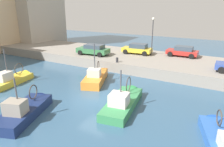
# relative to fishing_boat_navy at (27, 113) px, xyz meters

# --- Properties ---
(water_surface) EXTENTS (80.00, 80.00, 0.00)m
(water_surface) POSITION_rel_fishing_boat_navy_xyz_m (4.61, -2.76, -0.12)
(water_surface) COLOR #335675
(water_surface) RESTS_ON ground
(quay_wall) EXTENTS (9.00, 56.00, 1.20)m
(quay_wall) POSITION_rel_fishing_boat_navy_xyz_m (16.11, -2.76, 0.48)
(quay_wall) COLOR gray
(quay_wall) RESTS_ON ground
(fishing_boat_navy) EXTENTS (6.01, 3.61, 3.85)m
(fishing_boat_navy) POSITION_rel_fishing_boat_navy_xyz_m (0.00, 0.00, 0.00)
(fishing_boat_navy) COLOR navy
(fishing_boat_navy) RESTS_ON ground
(fishing_boat_orange) EXTENTS (5.92, 3.65, 4.74)m
(fishing_boat_orange) POSITION_rel_fishing_boat_navy_xyz_m (8.29, -0.31, -0.01)
(fishing_boat_orange) COLOR orange
(fishing_boat_orange) RESTS_ON ground
(fishing_boat_blue) EXTENTS (6.25, 3.39, 3.97)m
(fishing_boat_blue) POSITION_rel_fishing_boat_navy_xyz_m (2.97, -12.19, -0.03)
(fishing_boat_blue) COLOR #2D60B7
(fishing_boat_blue) RESTS_ON ground
(fishing_boat_yellow) EXTENTS (5.63, 2.49, 4.35)m
(fishing_boat_yellow) POSITION_rel_fishing_boat_navy_xyz_m (3.71, 6.64, 0.00)
(fishing_boat_yellow) COLOR gold
(fishing_boat_yellow) RESTS_ON ground
(fishing_boat_green) EXTENTS (6.50, 2.76, 3.93)m
(fishing_boat_green) POSITION_rel_fishing_boat_navy_xyz_m (4.75, -5.29, 0.00)
(fishing_boat_green) COLOR #388951
(fishing_boat_green) RESTS_ON ground
(parked_car_green) EXTENTS (2.34, 4.41, 1.38)m
(parked_car_green) POSITION_rel_fishing_boat_navy_xyz_m (13.85, 3.85, 1.80)
(parked_car_green) COLOR #387547
(parked_car_green) RESTS_ON quay_wall
(parked_car_red) EXTENTS (1.89, 3.83, 1.34)m
(parked_car_red) POSITION_rel_fishing_boat_navy_xyz_m (18.71, -6.63, 1.77)
(parked_car_red) COLOR red
(parked_car_red) RESTS_ON quay_wall
(parked_car_yellow) EXTENTS (2.13, 4.04, 1.40)m
(parked_car_yellow) POSITION_rel_fishing_boat_navy_xyz_m (17.27, -0.99, 1.80)
(parked_car_yellow) COLOR gold
(parked_car_yellow) RESTS_ON quay_wall
(mooring_bollard_mid) EXTENTS (0.28, 0.28, 0.55)m
(mooring_bollard_mid) POSITION_rel_fishing_boat_navy_xyz_m (11.96, -0.76, 1.36)
(mooring_bollard_mid) COLOR #2D2D33
(mooring_bollard_mid) RESTS_ON quay_wall
(quay_streetlamp) EXTENTS (0.36, 0.36, 4.83)m
(quay_streetlamp) POSITION_rel_fishing_boat_navy_xyz_m (17.61, -2.87, 4.34)
(quay_streetlamp) COLOR #38383D
(quay_streetlamp) RESTS_ON quay_wall
(waterfront_building_central) EXTENTS (9.25, 9.31, 16.74)m
(waterfront_building_central) POSITION_rel_fishing_boat_navy_xyz_m (19.84, 22.20, 8.27)
(waterfront_building_central) COLOR #B2A899
(waterfront_building_central) RESTS_ON ground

